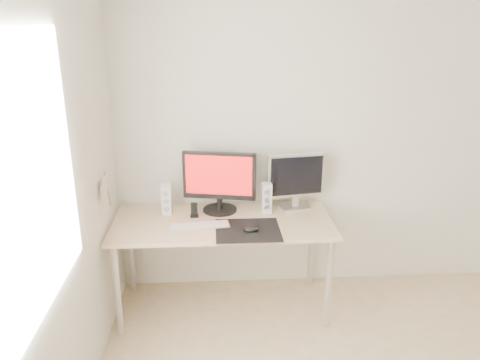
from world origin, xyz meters
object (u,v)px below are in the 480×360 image
mouse (251,229)px  desk (223,230)px  speaker_right (267,198)px  speaker_left (167,200)px  keyboard (200,226)px  second_monitor (296,178)px  phone_dock (194,212)px  main_monitor (219,180)px

mouse → desk: size_ratio=0.06×
speaker_right → mouse: bearing=-112.4°
speaker_left → desk: bearing=-20.2°
desk → keyboard: bearing=-148.6°
speaker_left → second_monitor: bearing=3.5°
phone_dock → mouse: bearing=-36.2°
speaker_left → mouse: bearing=-31.0°
keyboard → mouse: bearing=-17.5°
mouse → speaker_left: speaker_left is taller
desk → speaker_right: 0.41m
main_monitor → keyboard: main_monitor is taller
mouse → speaker_right: speaker_right is taller
phone_dock → desk: bearing=-21.2°
second_monitor → speaker_right: size_ratio=1.99×
mouse → phone_dock: size_ratio=0.92×
second_monitor → phone_dock: size_ratio=4.08×
speaker_left → phone_dock: 0.23m
speaker_right → keyboard: bearing=-154.1°
main_monitor → speaker_left: bearing=-176.7°
desk → speaker_left: speaker_left is taller
mouse → keyboard: size_ratio=0.24×
desk → phone_dock: bearing=158.8°
second_monitor → speaker_right: bearing=-163.2°
main_monitor → speaker_right: main_monitor is taller
main_monitor → second_monitor: size_ratio=1.22×
mouse → phone_dock: 0.50m
mouse → main_monitor: main_monitor is taller
desk → speaker_right: (0.34, 0.14, 0.19)m
desk → speaker_left: (-0.41, 0.15, 0.19)m
second_monitor → speaker_left: (-0.98, -0.06, -0.13)m
second_monitor → main_monitor: bearing=-176.3°
speaker_right → keyboard: speaker_right is taller
mouse → main_monitor: (-0.21, 0.39, 0.23)m
desk → speaker_right: speaker_right is taller
keyboard → speaker_left: bearing=134.8°
keyboard → second_monitor: bearing=23.1°
speaker_left → keyboard: speaker_left is taller
mouse → phone_dock: bearing=143.8°
desk → speaker_left: size_ratio=7.05×
main_monitor → phone_dock: bearing=-153.7°
keyboard → main_monitor: bearing=62.0°
main_monitor → speaker_left: 0.42m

